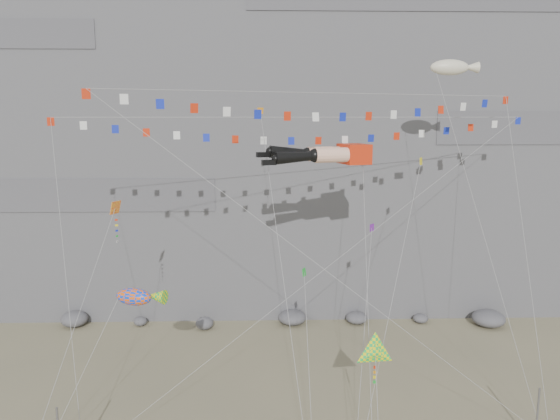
% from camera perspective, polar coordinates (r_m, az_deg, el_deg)
% --- Properties ---
extents(cliff, '(80.00, 28.00, 50.00)m').
position_cam_1_polar(cliff, '(63.38, 0.66, 15.16)').
color(cliff, slate).
rests_on(cliff, ground).
extents(talus_boulders, '(60.00, 3.00, 1.20)m').
position_cam_1_polar(talus_boulders, '(51.51, 1.28, -11.20)').
color(talus_boulders, slate).
rests_on(talus_boulders, ground).
extents(anchor_pole_right, '(0.12, 0.12, 3.66)m').
position_cam_1_polar(anchor_pole_right, '(36.83, 25.28, -19.04)').
color(anchor_pole_right, gray).
rests_on(anchor_pole_right, ground).
extents(legs_kite, '(8.03, 17.78, 23.15)m').
position_cam_1_polar(legs_kite, '(38.04, 4.78, 5.79)').
color(legs_kite, red).
rests_on(legs_kite, ground).
extents(flag_banner_upper, '(33.75, 14.54, 25.70)m').
position_cam_1_polar(flag_banner_upper, '(39.57, 2.61, 9.63)').
color(flag_banner_upper, red).
rests_on(flag_banner_upper, ground).
extents(flag_banner_lower, '(26.83, 10.85, 24.70)m').
position_cam_1_polar(flag_banner_lower, '(34.83, 5.25, 12.03)').
color(flag_banner_lower, red).
rests_on(flag_banner_lower, ground).
extents(harlequin_kite, '(3.99, 10.58, 16.48)m').
position_cam_1_polar(harlequin_kite, '(37.42, -16.84, 0.17)').
color(harlequin_kite, red).
rests_on(harlequin_kite, ground).
extents(fish_windsock, '(6.56, 4.97, 10.34)m').
position_cam_1_polar(fish_windsock, '(33.96, -15.05, -8.77)').
color(fish_windsock, '#F85B0C').
rests_on(fish_windsock, ground).
extents(delta_kite, '(2.28, 3.59, 8.08)m').
position_cam_1_polar(delta_kite, '(30.32, 9.93, -14.51)').
color(delta_kite, '#FFED0D').
rests_on(delta_kite, ground).
extents(blimp_windsock, '(5.24, 11.48, 25.11)m').
position_cam_1_polar(blimp_windsock, '(42.58, 17.31, 13.97)').
color(blimp_windsock, beige).
rests_on(blimp_windsock, ground).
extents(small_kite_a, '(3.21, 15.57, 24.64)m').
position_cam_1_polar(small_kite_a, '(39.50, -1.94, 9.40)').
color(small_kite_a, orange).
rests_on(small_kite_a, ground).
extents(small_kite_b, '(3.61, 12.41, 16.54)m').
position_cam_1_polar(small_kite_b, '(38.65, 9.55, -2.16)').
color(small_kite_b, '#741BA1').
rests_on(small_kite_b, ground).
extents(small_kite_c, '(1.13, 10.84, 13.57)m').
position_cam_1_polar(small_kite_c, '(35.63, 2.55, -6.77)').
color(small_kite_c, green).
rests_on(small_kite_c, ground).
extents(small_kite_d, '(7.06, 13.21, 21.20)m').
position_cam_1_polar(small_kite_d, '(39.72, 14.42, 4.47)').
color(small_kite_d, yellow).
rests_on(small_kite_d, ground).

